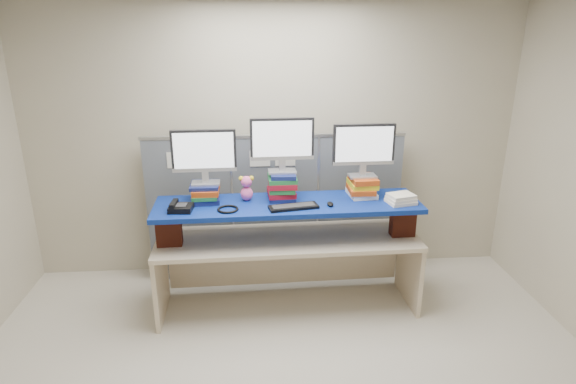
{
  "coord_description": "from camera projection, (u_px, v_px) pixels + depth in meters",
  "views": [
    {
      "loc": [
        -0.23,
        -2.82,
        2.54
      ],
      "look_at": [
        0.08,
        1.14,
        1.16
      ],
      "focal_mm": 30.0,
      "sensor_mm": 36.0,
      "label": 1
    }
  ],
  "objects": [
    {
      "name": "room",
      "position": [
        290.0,
        215.0,
        3.05
      ],
      "size": [
        5.0,
        4.0,
        2.8
      ],
      "color": "#BBB19A",
      "rests_on": "ground"
    },
    {
      "name": "cubicle_partition",
      "position": [
        275.0,
        207.0,
        4.93
      ],
      "size": [
        2.6,
        0.06,
        1.53
      ],
      "color": "#515760",
      "rests_on": "ground"
    },
    {
      "name": "desk",
      "position": [
        288.0,
        252.0,
        4.4
      ],
      "size": [
        2.38,
        0.74,
        0.72
      ],
      "rotation": [
        0.0,
        0.0,
        0.02
      ],
      "color": "beige",
      "rests_on": "ground"
    },
    {
      "name": "brick_pier_left",
      "position": [
        169.0,
        229.0,
        4.16
      ],
      "size": [
        0.22,
        0.12,
        0.29
      ],
      "primitive_type": "cube",
      "rotation": [
        0.0,
        0.0,
        0.02
      ],
      "color": "maroon",
      "rests_on": "desk"
    },
    {
      "name": "brick_pier_right",
      "position": [
        403.0,
        220.0,
        4.35
      ],
      "size": [
        0.22,
        0.12,
        0.29
      ],
      "primitive_type": "cube",
      "rotation": [
        0.0,
        0.0,
        0.02
      ],
      "color": "maroon",
      "rests_on": "desk"
    },
    {
      "name": "blue_board",
      "position": [
        288.0,
        205.0,
        4.25
      ],
      "size": [
        2.35,
        0.63,
        0.04
      ],
      "primitive_type": "cube",
      "rotation": [
        0.0,
        0.0,
        0.02
      ],
      "color": "navy",
      "rests_on": "brick_pier_left"
    },
    {
      "name": "book_stack_left",
      "position": [
        206.0,
        192.0,
        4.26
      ],
      "size": [
        0.26,
        0.3,
        0.16
      ],
      "color": "navy",
      "rests_on": "blue_board"
    },
    {
      "name": "book_stack_center",
      "position": [
        282.0,
        186.0,
        4.3
      ],
      "size": [
        0.26,
        0.31,
        0.25
      ],
      "color": "navy",
      "rests_on": "blue_board"
    },
    {
      "name": "book_stack_right",
      "position": [
        362.0,
        186.0,
        4.39
      ],
      "size": [
        0.25,
        0.31,
        0.18
      ],
      "color": "white",
      "rests_on": "blue_board"
    },
    {
      "name": "monitor_left",
      "position": [
        204.0,
        154.0,
        4.14
      ],
      "size": [
        0.56,
        0.16,
        0.48
      ],
      "rotation": [
        0.0,
        0.0,
        0.02
      ],
      "color": "#B3B2B8",
      "rests_on": "book_stack_left"
    },
    {
      "name": "monitor_center",
      "position": [
        282.0,
        142.0,
        4.18
      ],
      "size": [
        0.56,
        0.16,
        0.48
      ],
      "rotation": [
        0.0,
        0.0,
        0.02
      ],
      "color": "#B3B2B8",
      "rests_on": "book_stack_center"
    },
    {
      "name": "monitor_right",
      "position": [
        364.0,
        147.0,
        4.27
      ],
      "size": [
        0.56,
        0.16,
        0.48
      ],
      "rotation": [
        0.0,
        0.0,
        0.02
      ],
      "color": "#B3B2B8",
      "rests_on": "book_stack_right"
    },
    {
      "name": "keyboard",
      "position": [
        294.0,
        207.0,
        4.11
      ],
      "size": [
        0.44,
        0.21,
        0.03
      ],
      "rotation": [
        0.0,
        0.0,
        0.18
      ],
      "color": "black",
      "rests_on": "blue_board"
    },
    {
      "name": "mouse",
      "position": [
        330.0,
        204.0,
        4.17
      ],
      "size": [
        0.07,
        0.11,
        0.03
      ],
      "primitive_type": "ellipsoid",
      "rotation": [
        0.0,
        0.0,
        0.2
      ],
      "color": "black",
      "rests_on": "blue_board"
    },
    {
      "name": "desk_phone",
      "position": [
        180.0,
        207.0,
        4.05
      ],
      "size": [
        0.21,
        0.19,
        0.08
      ],
      "rotation": [
        0.0,
        0.0,
        -0.08
      ],
      "color": "black",
      "rests_on": "blue_board"
    },
    {
      "name": "headset",
      "position": [
        228.0,
        209.0,
        4.07
      ],
      "size": [
        0.23,
        0.23,
        0.02
      ],
      "primitive_type": "torus",
      "rotation": [
        0.0,
        0.0,
        -0.32
      ],
      "color": "black",
      "rests_on": "blue_board"
    },
    {
      "name": "plush_toy",
      "position": [
        247.0,
        188.0,
        4.26
      ],
      "size": [
        0.13,
        0.1,
        0.23
      ],
      "rotation": [
        0.0,
        0.0,
        0.36
      ],
      "color": "pink",
      "rests_on": "blue_board"
    },
    {
      "name": "binder_stack",
      "position": [
        401.0,
        199.0,
        4.22
      ],
      "size": [
        0.27,
        0.24,
        0.08
      ],
      "rotation": [
        0.0,
        0.0,
        0.24
      ],
      "color": "white",
      "rests_on": "blue_board"
    }
  ]
}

